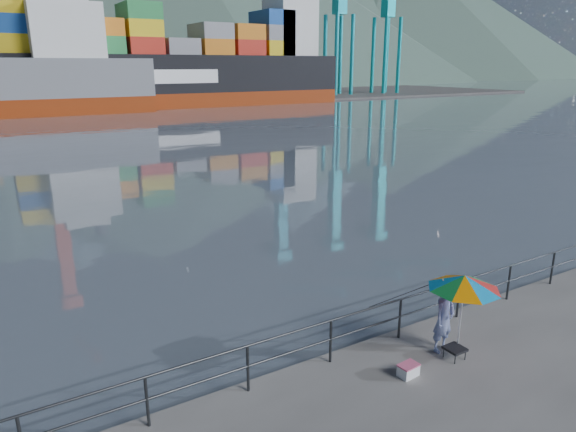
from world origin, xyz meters
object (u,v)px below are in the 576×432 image
Objects in this scene: fisherman at (444,319)px; container_ship at (186,67)px; beach_umbrella at (464,282)px; cooler_bag at (408,371)px.

container_ship is at bearing 67.16° from fisherman.
beach_umbrella is (0.17, -0.31, 0.96)m from fisherman.
cooler_bag is (-1.53, -0.05, -1.63)m from beach_umbrella.
cooler_bag is at bearing -107.21° from container_ship.
beach_umbrella is at bearing -67.70° from fisherman.
beach_umbrella reaches higher than fisherman.
container_ship reaches higher than beach_umbrella.
fisherman is 1.56m from cooler_bag.
fisherman is at bearing 118.83° from beach_umbrella.
beach_umbrella is 0.04× the size of container_ship.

